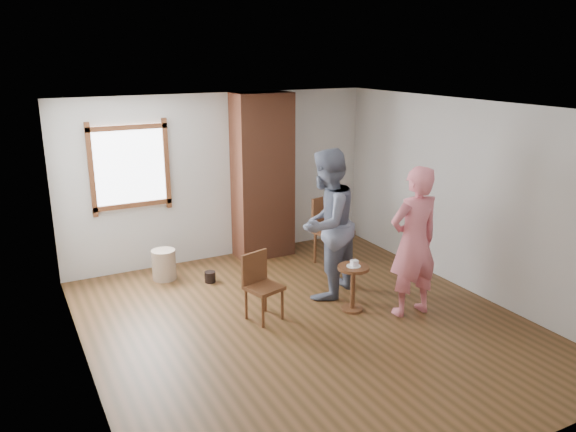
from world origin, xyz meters
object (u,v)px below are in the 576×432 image
Objects in this scene: dining_chair_left at (260,282)px; side_table at (353,281)px; person_pink at (414,242)px; stoneware_crock at (164,265)px; dining_chair_right at (329,227)px; man at (326,224)px.

dining_chair_left reaches higher than side_table.
side_table is 0.32× the size of person_pink.
stoneware_crock is 0.43× the size of dining_chair_right.
side_table is (1.85, -2.13, 0.18)m from stoneware_crock.
man is (1.79, -1.55, 0.78)m from stoneware_crock.
man is 1.06× the size of person_pink.
side_table is at bearing 65.81° from man.
dining_chair_left is at bearing -18.36° from man.
dining_chair_left is at bearing -21.77° from person_pink.
stoneware_crock is at bearing -43.91° from person_pink.
person_pink reaches higher than side_table.
dining_chair_right is 0.55× the size of person_pink.
stoneware_crock is at bearing 155.51° from dining_chair_right.
dining_chair_left is 0.44× the size of person_pink.
stoneware_crock is 0.22× the size of man.
dining_chair_left is 0.42× the size of man.
side_table is 0.84m from man.
dining_chair_right is 1.72× the size of side_table.
dining_chair_right reaches higher than dining_chair_left.
dining_chair_left is 1.95m from person_pink.
stoneware_crock is at bearing 130.88° from side_table.
side_table is at bearing -31.61° from person_pink.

